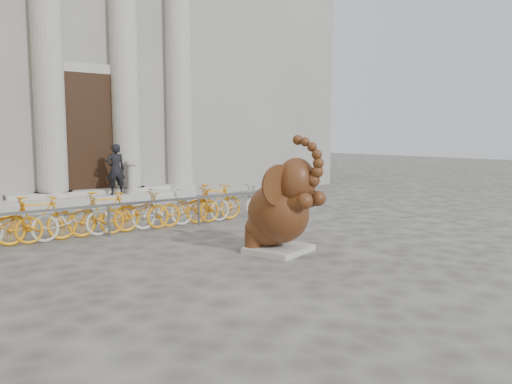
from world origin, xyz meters
TOP-DOWN VIEW (x-y plane):
  - ground at (0.00, 0.00)m, footprint 80.00×80.00m
  - classical_building at (0.00, 14.93)m, footprint 22.00×10.70m
  - entrance_steps at (0.00, 9.40)m, footprint 6.00×1.20m
  - elephant_statue at (0.68, 1.04)m, footprint 1.48×1.77m
  - bike_rack at (-1.43, 4.71)m, footprint 9.16×0.53m
  - pedestrian at (0.52, 9.05)m, footprint 0.63×0.45m
  - balustrade_post at (1.06, 9.10)m, footprint 0.42×0.42m

SIDE VIEW (x-z plane):
  - ground at x=0.00m, z-range 0.00..0.00m
  - entrance_steps at x=0.00m, z-range 0.00..0.36m
  - bike_rack at x=-1.43m, z-range 0.00..1.00m
  - elephant_statue at x=0.68m, z-range -0.30..1.93m
  - balustrade_post at x=1.06m, z-range 0.32..1.36m
  - pedestrian at x=0.52m, z-range 0.36..1.97m
  - classical_building at x=0.00m, z-range -0.02..11.98m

